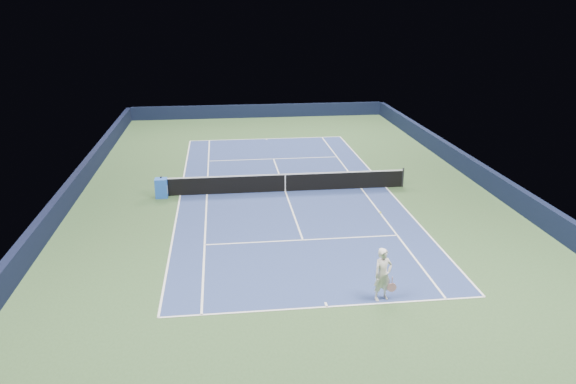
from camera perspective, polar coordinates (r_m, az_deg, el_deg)
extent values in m
plane|color=#2F4A28|center=(29.70, -0.28, 0.06)|extent=(40.00, 40.00, 0.00)
cube|color=black|center=(48.70, -3.02, 8.22)|extent=(22.00, 0.35, 1.10)
cube|color=black|center=(32.55, 19.01, 1.73)|extent=(0.35, 40.00, 1.10)
cube|color=black|center=(30.31, -21.06, 0.24)|extent=(0.35, 40.00, 1.10)
cube|color=navy|center=(29.70, -0.28, 0.07)|extent=(10.97, 23.77, 0.01)
cube|color=white|center=(41.07, -2.22, 5.43)|extent=(10.97, 0.08, 0.00)
cube|color=white|center=(18.98, 3.98, -11.56)|extent=(10.97, 0.08, 0.00)
cube|color=white|center=(30.79, 9.91, 0.48)|extent=(0.08, 23.77, 0.00)
cube|color=white|center=(29.61, -10.88, -0.34)|extent=(0.08, 23.77, 0.00)
cube|color=white|center=(30.43, 7.44, 0.38)|extent=(0.08, 23.77, 0.00)
cube|color=white|center=(29.54, -8.24, -0.23)|extent=(0.08, 23.77, 0.00)
cube|color=white|center=(35.78, -1.48, 3.38)|extent=(8.23, 0.08, 0.00)
cube|color=white|center=(23.79, 1.52, -4.89)|extent=(8.23, 0.08, 0.00)
cube|color=white|center=(29.70, -0.28, 0.08)|extent=(0.08, 12.80, 0.00)
cube|color=white|center=(40.92, -2.20, 5.38)|extent=(0.08, 0.30, 0.00)
cube|color=white|center=(19.10, 3.90, -11.33)|extent=(0.08, 0.30, 0.00)
cylinder|color=black|center=(29.52, -12.72, 0.56)|extent=(0.10, 0.10, 1.07)
cylinder|color=black|center=(30.90, 11.59, 1.47)|extent=(0.10, 0.10, 1.07)
cube|color=black|center=(29.56, -0.28, 0.90)|extent=(12.80, 0.03, 0.91)
cube|color=white|center=(29.41, -0.28, 1.80)|extent=(12.80, 0.04, 0.06)
cube|color=white|center=(29.56, -0.28, 0.90)|extent=(0.05, 0.04, 0.91)
cube|color=blue|center=(29.39, -12.74, 0.40)|extent=(0.62, 0.56, 1.00)
cube|color=silver|center=(29.38, -12.17, 0.33)|extent=(0.07, 0.44, 0.44)
imported|color=silver|center=(19.19, 9.61, -8.27)|extent=(0.78, 0.63, 1.86)
cylinder|color=#C47F8F|center=(19.34, 10.53, -8.89)|extent=(0.03, 0.03, 0.31)
cylinder|color=black|center=(19.46, 10.49, -9.51)|extent=(0.31, 0.02, 0.31)
cylinder|color=pink|center=(19.46, 10.49, -9.51)|extent=(0.33, 0.03, 0.33)
sphere|color=#B9D02C|center=(19.35, 9.37, -2.08)|extent=(0.07, 0.07, 0.07)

